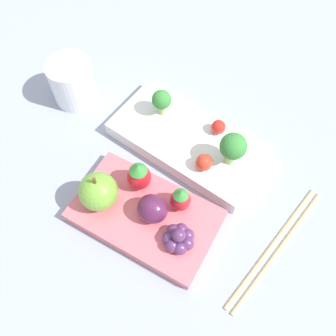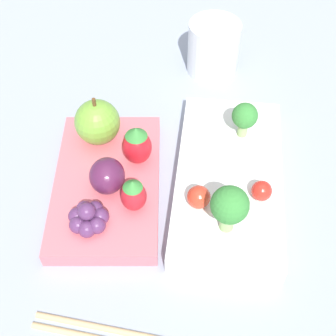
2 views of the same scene
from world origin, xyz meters
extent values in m
plane|color=#939EB2|center=(0.00, 0.00, 0.00)|extent=(4.00, 4.00, 0.00)
cube|color=white|center=(0.01, 0.07, 0.01)|extent=(0.24, 0.14, 0.02)
cube|color=#DB6670|center=(0.01, -0.07, 0.01)|extent=(0.19, 0.12, 0.02)
cylinder|color=#93B770|center=(0.08, 0.06, 0.04)|extent=(0.01, 0.01, 0.02)
sphere|color=#388438|center=(0.08, 0.06, 0.06)|extent=(0.04, 0.04, 0.04)
cylinder|color=#93B770|center=(-0.05, 0.08, 0.03)|extent=(0.01, 0.01, 0.02)
sphere|color=#388438|center=(-0.05, 0.08, 0.05)|extent=(0.03, 0.03, 0.03)
sphere|color=red|center=(0.04, 0.10, 0.03)|extent=(0.02, 0.02, 0.02)
sphere|color=red|center=(0.05, 0.03, 0.04)|extent=(0.02, 0.02, 0.02)
sphere|color=#70A838|center=(-0.05, -0.08, 0.04)|extent=(0.05, 0.05, 0.05)
cylinder|color=brown|center=(-0.05, -0.08, 0.07)|extent=(0.00, 0.00, 0.01)
ellipsoid|color=red|center=(0.05, -0.03, 0.04)|extent=(0.03, 0.03, 0.03)
cone|color=#388438|center=(0.05, -0.03, 0.06)|extent=(0.02, 0.02, 0.01)
ellipsoid|color=red|center=(-0.01, -0.03, 0.04)|extent=(0.03, 0.03, 0.04)
cone|color=#388438|center=(-0.01, -0.03, 0.06)|extent=(0.02, 0.02, 0.01)
ellipsoid|color=#511E42|center=(0.02, -0.06, 0.04)|extent=(0.04, 0.04, 0.04)
sphere|color=#562D5B|center=(0.08, -0.08, 0.03)|extent=(0.02, 0.02, 0.02)
sphere|color=#562D5B|center=(0.08, -0.07, 0.03)|extent=(0.02, 0.02, 0.02)
sphere|color=#562D5B|center=(0.07, -0.07, 0.03)|extent=(0.02, 0.02, 0.02)
sphere|color=#562D5B|center=(0.06, -0.07, 0.03)|extent=(0.02, 0.02, 0.02)
sphere|color=#562D5B|center=(0.06, -0.08, 0.03)|extent=(0.02, 0.02, 0.02)
sphere|color=#562D5B|center=(0.07, -0.09, 0.03)|extent=(0.02, 0.02, 0.02)
sphere|color=#562D5B|center=(0.08, -0.09, 0.03)|extent=(0.02, 0.02, 0.02)
sphere|color=#562D5B|center=(0.07, -0.08, 0.04)|extent=(0.02, 0.02, 0.02)
cylinder|color=silver|center=(-0.20, 0.06, 0.04)|extent=(0.07, 0.07, 0.07)
cylinder|color=tan|center=(0.18, -0.02, 0.00)|extent=(0.04, 0.21, 0.01)
camera|label=1|loc=(0.14, -0.22, 0.48)|focal=40.00mm
camera|label=2|loc=(0.33, 0.01, 0.42)|focal=50.00mm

